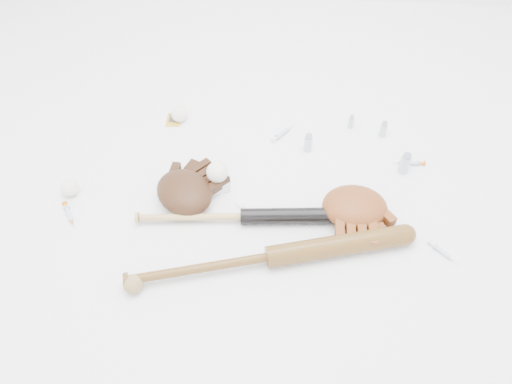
# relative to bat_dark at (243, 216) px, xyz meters

# --- Properties ---
(bat_dark) EXTENTS (0.81, 0.12, 0.06)m
(bat_dark) POSITION_rel_bat_dark_xyz_m (0.00, 0.00, 0.00)
(bat_dark) COLOR black
(bat_dark) RESTS_ON ground
(bat_wood) EXTENTS (1.00, 0.32, 0.07)m
(bat_wood) POSITION_rel_bat_dark_xyz_m (0.10, -0.17, 0.01)
(bat_wood) COLOR brown
(bat_wood) RESTS_ON ground
(glove_dark) EXTENTS (0.39, 0.39, 0.10)m
(glove_dark) POSITION_rel_bat_dark_xyz_m (-0.22, 0.09, 0.02)
(glove_dark) COLOR #331C0E
(glove_dark) RESTS_ON ground
(glove_tan) EXTENTS (0.28, 0.28, 0.10)m
(glove_tan) POSITION_rel_bat_dark_xyz_m (0.40, 0.05, 0.02)
(glove_tan) COLOR brown
(glove_tan) RESTS_ON ground
(trading_card) EXTENTS (0.06, 0.09, 0.00)m
(trading_card) POSITION_rel_bat_dark_xyz_m (-0.34, 0.53, -0.03)
(trading_card) COLOR gold
(trading_card) RESTS_ON ground
(pedestal) EXTENTS (0.10, 0.10, 0.04)m
(pedestal) POSITION_rel_bat_dark_xyz_m (-0.11, 0.16, -0.01)
(pedestal) COLOR white
(pedestal) RESTS_ON ground
(baseball_on_pedestal) EXTENTS (0.08, 0.08, 0.08)m
(baseball_on_pedestal) POSITION_rel_bat_dark_xyz_m (-0.11, 0.16, 0.05)
(baseball_on_pedestal) COLOR white
(baseball_on_pedestal) RESTS_ON pedestal
(baseball_left) EXTENTS (0.07, 0.07, 0.07)m
(baseball_left) POSITION_rel_bat_dark_xyz_m (-0.66, 0.09, 0.00)
(baseball_left) COLOR white
(baseball_left) RESTS_ON ground
(baseball_upper) EXTENTS (0.07, 0.07, 0.07)m
(baseball_upper) POSITION_rel_bat_dark_xyz_m (-0.31, 0.53, 0.00)
(baseball_upper) COLOR white
(baseball_upper) RESTS_ON ground
(baseball_mid) EXTENTS (0.07, 0.07, 0.07)m
(baseball_mid) POSITION_rel_bat_dark_xyz_m (-0.15, 0.06, 0.01)
(baseball_mid) COLOR white
(baseball_mid) RESTS_ON ground
(baseball_aged) EXTENTS (0.06, 0.06, 0.06)m
(baseball_aged) POSITION_rel_bat_dark_xyz_m (-0.33, -0.30, 0.00)
(baseball_aged) COLOR olive
(baseball_aged) RESTS_ON ground
(syringe_0) EXTENTS (0.10, 0.13, 0.02)m
(syringe_0) POSITION_rel_bat_dark_xyz_m (-0.64, -0.01, -0.02)
(syringe_0) COLOR #ADBCC6
(syringe_0) RESTS_ON ground
(syringe_1) EXTENTS (0.14, 0.11, 0.02)m
(syringe_1) POSITION_rel_bat_dark_xyz_m (0.02, 0.03, -0.02)
(syringe_1) COLOR #ADBCC6
(syringe_1) RESTS_ON ground
(syringe_2) EXTENTS (0.12, 0.14, 0.02)m
(syringe_2) POSITION_rel_bat_dark_xyz_m (0.13, 0.46, -0.02)
(syringe_2) COLOR #ADBCC6
(syringe_2) RESTS_ON ground
(syringe_3) EXTENTS (0.11, 0.11, 0.02)m
(syringe_3) POSITION_rel_bat_dark_xyz_m (0.70, -0.09, -0.02)
(syringe_3) COLOR #ADBCC6
(syringe_3) RESTS_ON ground
(syringe_4) EXTENTS (0.15, 0.03, 0.02)m
(syringe_4) POSITION_rel_bat_dark_xyz_m (0.64, 0.32, -0.02)
(syringe_4) COLOR #ADBCC6
(syringe_4) RESTS_ON ground
(vial_0) EXTENTS (0.02, 0.02, 0.06)m
(vial_0) POSITION_rel_bat_dark_xyz_m (0.42, 0.53, 0.00)
(vial_0) COLOR #B3BDC4
(vial_0) RESTS_ON ground
(vial_1) EXTENTS (0.03, 0.03, 0.07)m
(vial_1) POSITION_rel_bat_dark_xyz_m (0.55, 0.48, 0.01)
(vial_1) COLOR #B3BDC4
(vial_1) RESTS_ON ground
(vial_2) EXTENTS (0.03, 0.03, 0.08)m
(vial_2) POSITION_rel_bat_dark_xyz_m (0.23, 0.38, 0.01)
(vial_2) COLOR #B3BDC4
(vial_2) RESTS_ON ground
(vial_3) EXTENTS (0.04, 0.04, 0.09)m
(vial_3) POSITION_rel_bat_dark_xyz_m (0.61, 0.29, 0.02)
(vial_3) COLOR #B3BDC4
(vial_3) RESTS_ON ground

